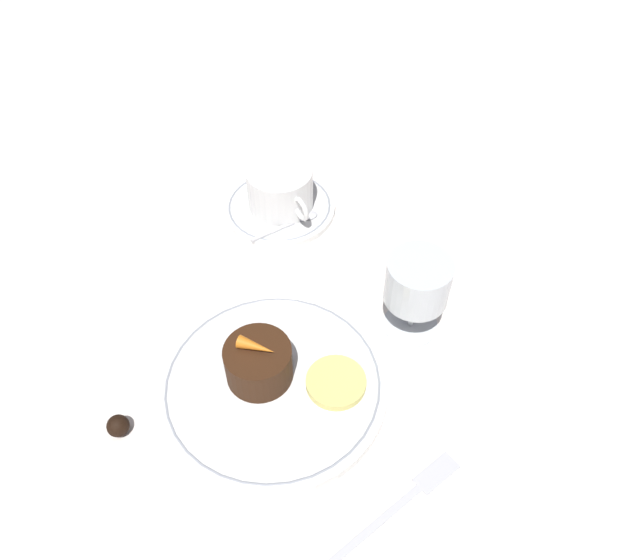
{
  "coord_description": "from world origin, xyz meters",
  "views": [
    {
      "loc": [
        0.36,
        -0.2,
        0.62
      ],
      "look_at": [
        -0.06,
        0.08,
        0.04
      ],
      "focal_mm": 35.0,
      "sensor_mm": 36.0,
      "label": 1
    }
  ],
  "objects_px": {
    "fork": "(404,501)",
    "dessert_cake": "(259,363)",
    "coffee_cup": "(280,188)",
    "dinner_plate": "(273,384)",
    "wine_glass": "(417,285)"
  },
  "relations": [
    {
      "from": "dinner_plate",
      "to": "wine_glass",
      "type": "distance_m",
      "value": 0.2
    },
    {
      "from": "dinner_plate",
      "to": "dessert_cake",
      "type": "distance_m",
      "value": 0.03
    },
    {
      "from": "fork",
      "to": "dessert_cake",
      "type": "distance_m",
      "value": 0.21
    },
    {
      "from": "coffee_cup",
      "to": "wine_glass",
      "type": "height_order",
      "value": "wine_glass"
    },
    {
      "from": "wine_glass",
      "to": "dessert_cake",
      "type": "relative_size",
      "value": 1.47
    },
    {
      "from": "coffee_cup",
      "to": "fork",
      "type": "xyz_separation_m",
      "value": [
        0.44,
        -0.12,
        -0.04
      ]
    },
    {
      "from": "coffee_cup",
      "to": "fork",
      "type": "relative_size",
      "value": 0.64
    },
    {
      "from": "fork",
      "to": "coffee_cup",
      "type": "bearing_deg",
      "value": 164.88
    },
    {
      "from": "fork",
      "to": "dinner_plate",
      "type": "bearing_deg",
      "value": -166.93
    },
    {
      "from": "dessert_cake",
      "to": "coffee_cup",
      "type": "bearing_deg",
      "value": 144.47
    },
    {
      "from": "dinner_plate",
      "to": "fork",
      "type": "distance_m",
      "value": 0.19
    },
    {
      "from": "dinner_plate",
      "to": "wine_glass",
      "type": "relative_size",
      "value": 2.34
    },
    {
      "from": "dessert_cake",
      "to": "fork",
      "type": "bearing_deg",
      "value": 14.1
    },
    {
      "from": "dinner_plate",
      "to": "wine_glass",
      "type": "bearing_deg",
      "value": 85.4
    },
    {
      "from": "wine_glass",
      "to": "fork",
      "type": "distance_m",
      "value": 0.24
    }
  ]
}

